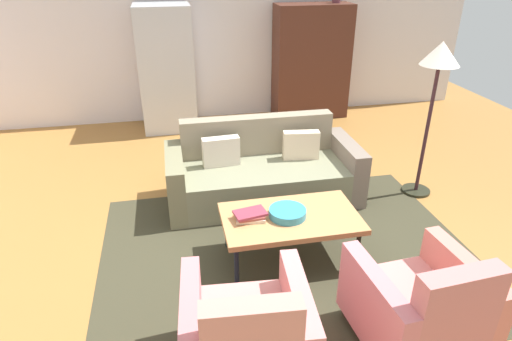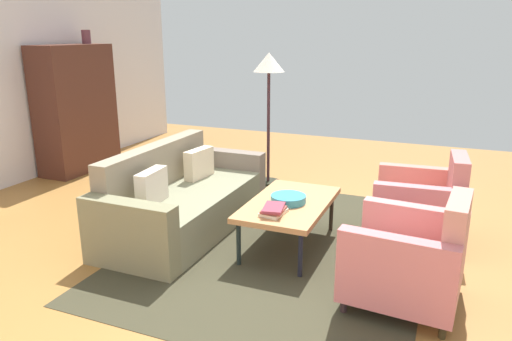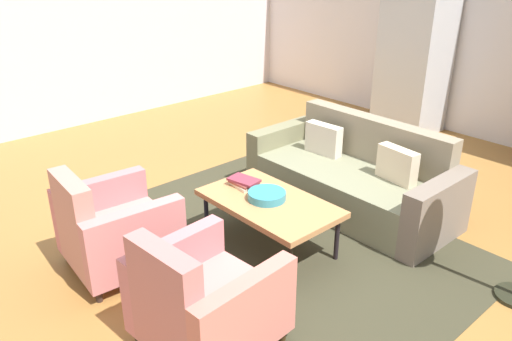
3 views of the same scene
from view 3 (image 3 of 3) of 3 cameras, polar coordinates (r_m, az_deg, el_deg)
ground_plane at (r=4.80m, az=3.51°, el=-6.66°), size 10.13×10.13×0.00m
wall_back at (r=7.38m, az=25.43°, el=13.66°), size 8.44×0.12×2.80m
wall_left at (r=7.76m, az=-19.72°, el=14.96°), size 0.12×7.49×2.80m
area_rug at (r=4.59m, az=1.88°, el=-8.12°), size 3.40×2.60×0.01m
couch at (r=5.22m, az=10.99°, el=-0.87°), size 2.10×0.91×0.86m
coffee_table at (r=4.36m, az=1.48°, el=-3.80°), size 1.20×0.70×0.45m
armchair_left at (r=4.27m, az=-15.89°, el=-6.55°), size 0.86×0.86×0.88m
armchair_right at (r=3.38m, az=-6.17°, el=-14.63°), size 0.86×0.86×0.88m
fruit_bowl at (r=4.34m, az=1.22°, el=-2.81°), size 0.33×0.33×0.07m
book_stack at (r=4.58m, az=-1.36°, el=-1.33°), size 0.30×0.22×0.07m
refrigerator at (r=7.45m, az=17.21°, el=11.22°), size 0.80×0.73×1.85m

